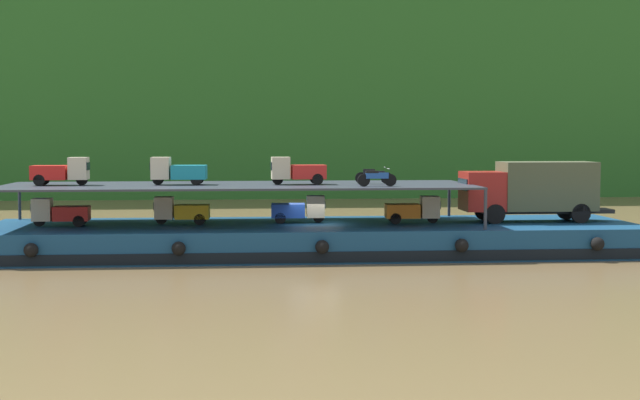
# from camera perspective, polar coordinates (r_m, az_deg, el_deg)

# --- Properties ---
(ground_plane) EXTENTS (400.00, 400.00, 0.00)m
(ground_plane) POSITION_cam_1_polar(r_m,az_deg,el_deg) (45.70, -0.36, -3.38)
(ground_plane) COLOR brown
(hillside_far_bank) EXTENTS (114.10, 37.35, 33.76)m
(hillside_far_bank) POSITION_cam_1_polar(r_m,az_deg,el_deg) (103.68, -3.04, 11.28)
(hillside_far_bank) COLOR #286023
(hillside_far_bank) RESTS_ON ground
(cargo_barge) EXTENTS (32.56, 8.88, 1.50)m
(cargo_barge) POSITION_cam_1_polar(r_m,az_deg,el_deg) (45.59, -0.36, -2.45)
(cargo_barge) COLOR navy
(cargo_barge) RESTS_ON ground
(covered_lorry) EXTENTS (7.86, 2.30, 3.10)m
(covered_lorry) POSITION_cam_1_polar(r_m,az_deg,el_deg) (47.78, 13.25, 0.68)
(covered_lorry) COLOR maroon
(covered_lorry) RESTS_ON cargo_barge
(cargo_rack) EXTENTS (23.36, 7.57, 2.00)m
(cargo_rack) POSITION_cam_1_polar(r_m,az_deg,el_deg) (45.24, -5.17, 0.90)
(cargo_rack) COLOR #2D333D
(cargo_rack) RESTS_ON cargo_barge
(mini_truck_lower_stern) EXTENTS (2.77, 1.25, 1.38)m
(mini_truck_lower_stern) POSITION_cam_1_polar(r_m,az_deg,el_deg) (46.00, -16.13, -0.75)
(mini_truck_lower_stern) COLOR red
(mini_truck_lower_stern) RESTS_ON cargo_barge
(mini_truck_lower_aft) EXTENTS (2.77, 1.25, 1.38)m
(mini_truck_lower_aft) POSITION_cam_1_polar(r_m,az_deg,el_deg) (45.77, -8.78, -0.66)
(mini_truck_lower_aft) COLOR gold
(mini_truck_lower_aft) RESTS_ON cargo_barge
(mini_truck_lower_mid) EXTENTS (2.79, 1.29, 1.38)m
(mini_truck_lower_mid) POSITION_cam_1_polar(r_m,az_deg,el_deg) (46.01, -1.33, -0.59)
(mini_truck_lower_mid) COLOR #1E47B7
(mini_truck_lower_mid) RESTS_ON cargo_barge
(mini_truck_lower_fore) EXTENTS (2.79, 1.29, 1.38)m
(mini_truck_lower_fore) POSITION_cam_1_polar(r_m,az_deg,el_deg) (45.98, 5.93, -0.61)
(mini_truck_lower_fore) COLOR orange
(mini_truck_lower_fore) RESTS_ON cargo_barge
(mini_truck_upper_stern) EXTENTS (2.75, 1.21, 1.38)m
(mini_truck_upper_stern) POSITION_cam_1_polar(r_m,az_deg,el_deg) (46.11, -16.04, 1.76)
(mini_truck_upper_stern) COLOR red
(mini_truck_upper_stern) RESTS_ON cargo_rack
(mini_truck_upper_mid) EXTENTS (2.79, 1.29, 1.38)m
(mini_truck_upper_mid) POSITION_cam_1_polar(r_m,az_deg,el_deg) (45.34, -8.98, 1.83)
(mini_truck_upper_mid) COLOR teal
(mini_truck_upper_mid) RESTS_ON cargo_rack
(mini_truck_upper_fore) EXTENTS (2.77, 1.24, 1.38)m
(mini_truck_upper_fore) POSITION_cam_1_polar(r_m,az_deg,el_deg) (45.08, -1.45, 1.86)
(mini_truck_upper_fore) COLOR red
(mini_truck_upper_fore) RESTS_ON cargo_rack
(motorcycle_upper_port) EXTENTS (1.90, 0.55, 0.87)m
(motorcycle_upper_port) POSITION_cam_1_polar(r_m,az_deg,el_deg) (43.44, 3.60, 1.43)
(motorcycle_upper_port) COLOR black
(motorcycle_upper_port) RESTS_ON cargo_rack
(motorcycle_upper_centre) EXTENTS (1.90, 0.55, 0.87)m
(motorcycle_upper_centre) POSITION_cam_1_polar(r_m,az_deg,el_deg) (45.71, 3.40, 1.56)
(motorcycle_upper_centre) COLOR black
(motorcycle_upper_centre) RESTS_ON cargo_rack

